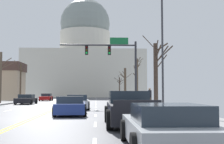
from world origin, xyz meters
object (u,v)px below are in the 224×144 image
(street_lamp_right, at_px, (158,41))
(sedan_near_01, at_px, (71,106))
(sedan_near_03, at_px, (166,128))
(signal_gantry, at_px, (115,57))
(sedan_oncoming_01, at_px, (46,97))
(pedestrian_00, at_px, (150,96))
(sedan_near_00, at_px, (78,102))
(sedan_oncoming_00, at_px, (26,100))
(pickup_truck_near_02, at_px, (130,109))

(street_lamp_right, xyz_separation_m, sedan_near_01, (-6.00, -1.20, -4.49))
(sedan_near_03, bearing_deg, street_lamp_right, 78.79)
(signal_gantry, bearing_deg, sedan_oncoming_01, 116.52)
(street_lamp_right, bearing_deg, sedan_near_01, -168.64)
(pedestrian_00, bearing_deg, sedan_near_00, -171.61)
(sedan_near_03, distance_m, sedan_oncoming_01, 44.80)
(sedan_near_03, bearing_deg, signal_gantry, 89.77)
(sedan_near_01, xyz_separation_m, sedan_near_03, (3.42, -11.80, -0.02))
(sedan_oncoming_01, relative_size, pedestrian_00, 2.55)
(sedan_oncoming_00, xyz_separation_m, sedan_oncoming_01, (0.08, 14.05, 0.01))
(signal_gantry, height_order, sedan_near_03, signal_gantry)
(sedan_near_01, xyz_separation_m, sedan_oncoming_01, (-6.87, 31.79, -0.01))
(signal_gantry, bearing_deg, pedestrian_00, -50.57)
(sedan_near_01, relative_size, sedan_oncoming_01, 1.08)
(street_lamp_right, distance_m, pedestrian_00, 7.35)
(signal_gantry, height_order, pickup_truck_near_02, signal_gantry)
(sedan_oncoming_00, bearing_deg, pickup_truck_near_02, -67.00)
(sedan_near_01, bearing_deg, street_lamp_right, 11.36)
(sedan_near_01, height_order, pickup_truck_near_02, pickup_truck_near_02)
(sedan_near_03, bearing_deg, pickup_truck_near_02, 92.78)
(sedan_oncoming_01, bearing_deg, sedan_oncoming_00, -90.34)
(sedan_oncoming_00, bearing_deg, street_lamp_right, -51.93)
(sedan_near_00, relative_size, sedan_near_01, 0.95)
(pickup_truck_near_02, relative_size, sedan_near_03, 1.12)
(pickup_truck_near_02, relative_size, sedan_oncoming_01, 1.19)
(street_lamp_right, xyz_separation_m, sedan_oncoming_01, (-12.87, 30.59, -4.49))
(sedan_near_00, bearing_deg, sedan_near_03, -79.48)
(pickup_truck_near_02, relative_size, sedan_oncoming_00, 1.23)
(sedan_near_00, xyz_separation_m, pedestrian_00, (6.44, 0.95, 0.51))
(sedan_near_01, bearing_deg, sedan_oncoming_01, 102.20)
(signal_gantry, xyz_separation_m, pedestrian_00, (2.97, -3.61, -4.00))
(pickup_truck_near_02, distance_m, sedan_oncoming_00, 25.83)
(sedan_oncoming_01, bearing_deg, signal_gantry, -63.48)
(pedestrian_00, bearing_deg, sedan_oncoming_00, 142.33)
(sedan_near_00, relative_size, sedan_oncoming_00, 1.05)
(sedan_near_01, distance_m, sedan_oncoming_01, 32.53)
(sedan_near_00, xyz_separation_m, sedan_near_03, (3.38, -18.22, -0.02))
(sedan_near_01, relative_size, sedan_near_03, 1.01)
(sedan_near_01, bearing_deg, sedan_near_03, -73.85)
(street_lamp_right, distance_m, sedan_oncoming_00, 21.48)
(pickup_truck_near_02, xyz_separation_m, pedestrian_00, (3.34, 13.40, 0.40))
(signal_gantry, distance_m, sedan_near_03, 23.23)
(pickup_truck_near_02, distance_m, sedan_near_03, 5.78)
(signal_gantry, bearing_deg, street_lamp_right, -75.73)
(sedan_near_01, bearing_deg, sedan_oncoming_00, 111.41)
(sedan_near_00, height_order, sedan_near_03, sedan_near_00)
(sedan_near_01, height_order, pedestrian_00, pedestrian_00)
(sedan_near_00, bearing_deg, sedan_oncoming_00, 121.69)
(signal_gantry, bearing_deg, sedan_near_01, -107.74)
(street_lamp_right, relative_size, sedan_near_01, 1.77)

